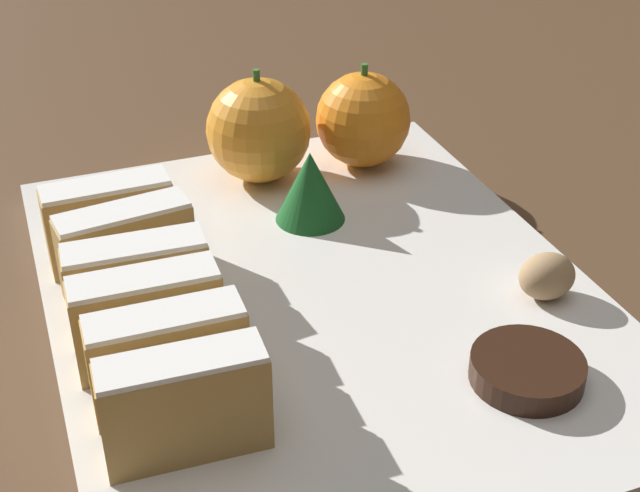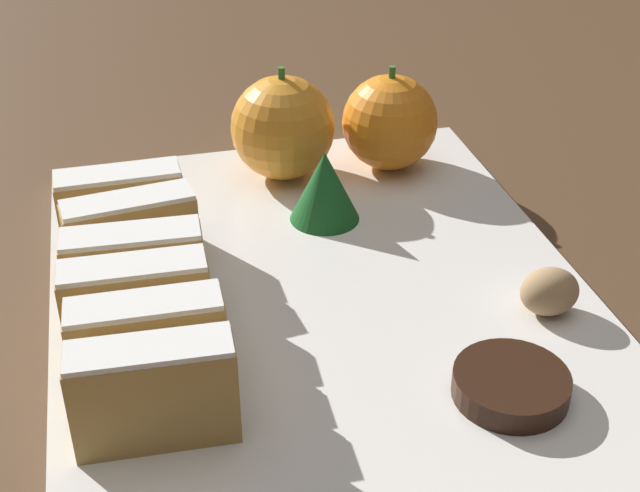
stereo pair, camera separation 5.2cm
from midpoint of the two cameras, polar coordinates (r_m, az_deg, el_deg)
ground_plane at (r=0.55m, az=2.74°, el=-3.80°), size 6.00×6.00×0.00m
serving_platter at (r=0.54m, az=2.76°, el=-3.29°), size 0.32×0.40×0.01m
stollen_slice_front at (r=0.43m, az=-7.09°, el=-9.45°), size 0.08×0.03×0.06m
stollen_slice_second at (r=0.45m, az=-7.68°, el=-6.52°), size 0.08×0.03×0.06m
stollen_slice_third at (r=0.48m, az=-8.59°, el=-3.97°), size 0.08×0.03×0.06m
stollen_slice_fourth at (r=0.51m, az=-8.92°, el=-1.65°), size 0.08×0.03×0.06m
stollen_slice_fifth at (r=0.54m, az=-9.26°, el=0.40°), size 0.08×0.03×0.06m
stollen_slice_sixth at (r=0.57m, az=-10.04°, el=2.18°), size 0.08×0.03×0.06m
orange_near at (r=0.67m, az=6.75°, el=7.81°), size 0.07×0.07×0.08m
orange_far at (r=0.65m, az=-0.08°, el=7.53°), size 0.08×0.08×0.08m
walnut at (r=0.54m, az=17.22°, el=-2.89°), size 0.03×0.03×0.03m
chocolate_cookie at (r=0.48m, az=15.27°, el=-8.70°), size 0.06×0.06×0.01m
evergreen_sprig at (r=0.60m, az=2.82°, el=3.78°), size 0.05×0.05×0.05m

